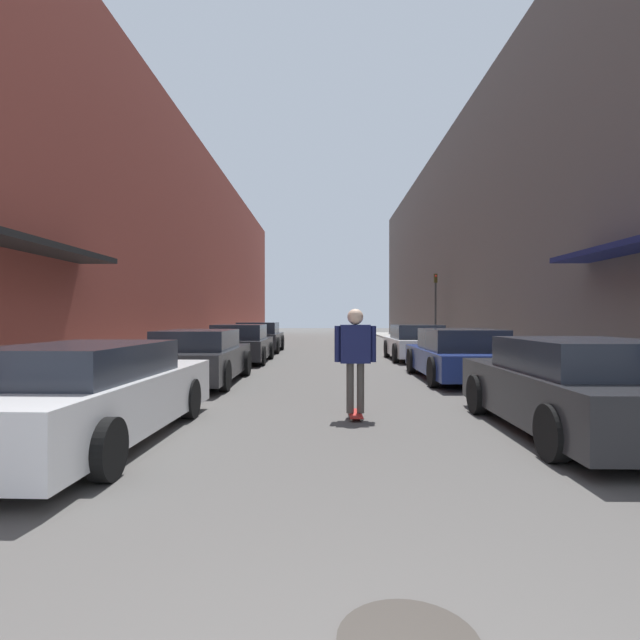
{
  "coord_description": "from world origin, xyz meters",
  "views": [
    {
      "loc": [
        -0.18,
        -1.13,
        1.58
      ],
      "look_at": [
        -0.32,
        12.87,
        1.5
      ],
      "focal_mm": 28.0,
      "sensor_mm": 36.0,
      "label": 1
    }
  ],
  "objects": [
    {
      "name": "curb_strip_left",
      "position": [
        -5.08,
        23.43,
        0.06
      ],
      "size": [
        1.8,
        46.85,
        0.12
      ],
      "color": "gray",
      "rests_on": "ground"
    },
    {
      "name": "ground",
      "position": [
        0.0,
        18.74,
        0.0
      ],
      "size": [
        103.08,
        103.08,
        0.0
      ],
      "primitive_type": "plane",
      "color": "#4C4947"
    },
    {
      "name": "parked_car_right_2",
      "position": [
        3.16,
        17.22,
        0.63
      ],
      "size": [
        1.98,
        3.96,
        1.3
      ],
      "color": "silver",
      "rests_on": "ground"
    },
    {
      "name": "parked_car_left_0",
      "position": [
        -3.11,
        5.06,
        0.61
      ],
      "size": [
        1.86,
        4.83,
        1.25
      ],
      "color": "silver",
      "rests_on": "ground"
    },
    {
      "name": "parked_car_left_3",
      "position": [
        -3.2,
        21.53,
        0.65
      ],
      "size": [
        2.06,
        3.93,
        1.34
      ],
      "color": "#232326",
      "rests_on": "ground"
    },
    {
      "name": "parked_car_left_2",
      "position": [
        -3.14,
        16.27,
        0.63
      ],
      "size": [
        2.02,
        4.13,
        1.32
      ],
      "color": "#232326",
      "rests_on": "ground"
    },
    {
      "name": "building_row_right",
      "position": [
        7.98,
        23.42,
        5.46
      ],
      "size": [
        4.9,
        46.85,
        10.91
      ],
      "color": "#564C47",
      "rests_on": "ground"
    },
    {
      "name": "parked_car_right_1",
      "position": [
        3.2,
        11.45,
        0.62
      ],
      "size": [
        2.06,
        4.64,
        1.28
      ],
      "color": "navy",
      "rests_on": "ground"
    },
    {
      "name": "skateboarder",
      "position": [
        0.3,
        6.7,
        1.05
      ],
      "size": [
        0.65,
        0.78,
        1.71
      ],
      "color": "#B2231E",
      "rests_on": "ground"
    },
    {
      "name": "building_row_left",
      "position": [
        -7.98,
        23.42,
        4.91
      ],
      "size": [
        4.9,
        46.85,
        9.83
      ],
      "color": "brown",
      "rests_on": "ground"
    },
    {
      "name": "parked_car_left_1",
      "position": [
        -3.18,
        10.79,
        0.63
      ],
      "size": [
        1.94,
        4.68,
        1.27
      ],
      "color": "#232326",
      "rests_on": "ground"
    },
    {
      "name": "traffic_light",
      "position": [
        5.39,
        24.02,
        2.36
      ],
      "size": [
        0.16,
        0.22,
        3.64
      ],
      "color": "#2D2D2D",
      "rests_on": "curb_strip_right"
    },
    {
      "name": "parked_car_right_0",
      "position": [
        3.25,
        5.62,
        0.63
      ],
      "size": [
        2.06,
        4.38,
        1.29
      ],
      "color": "#232326",
      "rests_on": "ground"
    },
    {
      "name": "curb_strip_right",
      "position": [
        5.08,
        23.43,
        0.06
      ],
      "size": [
        1.8,
        46.85,
        0.12
      ],
      "color": "gray",
      "rests_on": "ground"
    }
  ]
}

